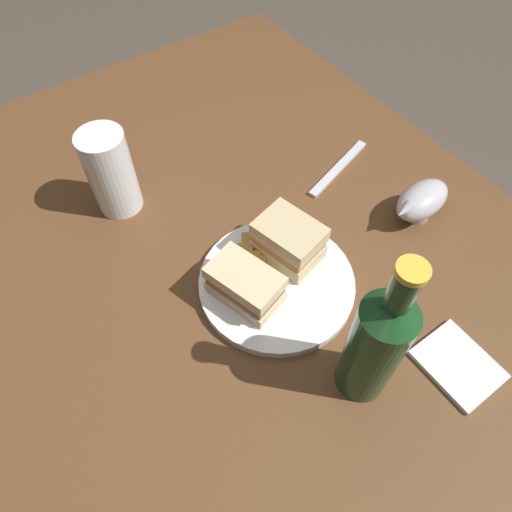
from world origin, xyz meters
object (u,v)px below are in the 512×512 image
(pint_glass, at_px, (112,177))
(fork, at_px, (338,168))
(plate, at_px, (277,283))
(sandwich_half_right, at_px, (245,284))
(gravy_boat, at_px, (421,201))
(napkin, at_px, (458,365))
(cider_bottle, at_px, (376,344))
(sandwich_half_left, at_px, (289,241))

(pint_glass, bearing_deg, fork, -112.50)
(plate, height_order, pint_glass, pint_glass)
(sandwich_half_right, height_order, gravy_boat, sandwich_half_right)
(gravy_boat, xyz_separation_m, napkin, (-0.23, 0.16, -0.04))
(napkin, bearing_deg, sandwich_half_right, 35.61)
(plate, bearing_deg, cider_bottle, -178.36)
(fork, bearing_deg, pint_glass, 140.33)
(fork, bearing_deg, plate, -167.45)
(cider_bottle, xyz_separation_m, napkin, (-0.07, -0.13, -0.11))
(sandwich_half_left, distance_m, napkin, 0.30)
(plate, distance_m, gravy_boat, 0.29)
(sandwich_half_left, xyz_separation_m, pint_glass, (0.27, 0.17, 0.02))
(gravy_boat, bearing_deg, pint_glass, 52.04)
(napkin, bearing_deg, fork, -16.61)
(cider_bottle, distance_m, napkin, 0.18)
(cider_bottle, height_order, napkin, cider_bottle)
(pint_glass, xyz_separation_m, cider_bottle, (-0.49, -0.13, 0.05))
(plate, xyz_separation_m, cider_bottle, (-0.19, -0.01, 0.11))
(pint_glass, distance_m, gravy_boat, 0.53)
(sandwich_half_right, distance_m, gravy_boat, 0.34)
(plate, distance_m, cider_bottle, 0.22)
(plate, xyz_separation_m, fork, (0.14, -0.25, -0.00))
(plate, xyz_separation_m, sandwich_half_right, (0.01, 0.05, 0.04))
(sandwich_half_left, height_order, napkin, sandwich_half_left)
(plate, relative_size, napkin, 2.24)
(napkin, bearing_deg, plate, 27.54)
(gravy_boat, bearing_deg, cider_bottle, 120.52)
(sandwich_half_left, relative_size, fork, 0.64)
(cider_bottle, height_order, fork, cider_bottle)
(cider_bottle, bearing_deg, pint_glass, 15.10)
(plate, height_order, fork, plate)
(sandwich_half_right, height_order, fork, sandwich_half_right)
(plate, bearing_deg, pint_glass, 22.86)
(sandwich_half_left, bearing_deg, napkin, -162.92)
(sandwich_half_left, height_order, pint_glass, pint_glass)
(plate, xyz_separation_m, sandwich_half_left, (0.03, -0.04, 0.04))
(sandwich_half_left, bearing_deg, plate, 125.39)
(sandwich_half_left, relative_size, cider_bottle, 0.41)
(gravy_boat, distance_m, cider_bottle, 0.34)
(sandwich_half_right, distance_m, pint_glass, 0.30)
(plate, bearing_deg, napkin, -152.46)
(sandwich_half_right, distance_m, fork, 0.34)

